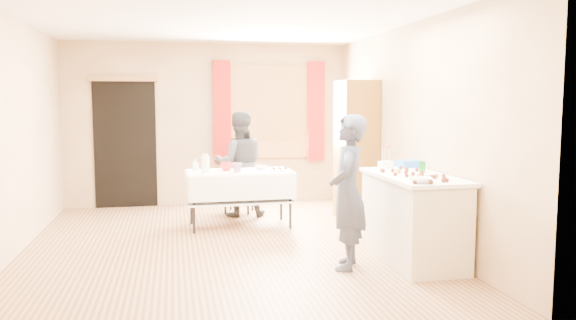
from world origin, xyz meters
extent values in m
cube|color=#9E7047|center=(0.00, 0.00, -0.01)|extent=(4.50, 5.50, 0.02)
cube|color=white|center=(0.00, 0.00, 2.61)|extent=(4.50, 5.50, 0.02)
cube|color=tan|center=(0.00, 2.76, 1.30)|extent=(4.50, 0.02, 2.60)
cube|color=tan|center=(0.00, -2.76, 1.30)|extent=(4.50, 0.02, 2.60)
cube|color=tan|center=(-2.26, 0.00, 1.30)|extent=(0.02, 5.50, 2.60)
cube|color=tan|center=(2.26, 0.00, 1.30)|extent=(0.02, 5.50, 2.60)
cube|color=olive|center=(1.00, 2.72, 1.50)|extent=(1.32, 0.06, 1.52)
cube|color=white|center=(1.00, 2.71, 1.50)|extent=(1.20, 0.02, 1.40)
cube|color=#A41812|center=(0.22, 2.67, 1.50)|extent=(0.28, 0.06, 1.65)
cube|color=#A41812|center=(1.78, 2.67, 1.50)|extent=(0.28, 0.06, 1.65)
cube|color=black|center=(-1.30, 2.73, 1.00)|extent=(0.95, 0.04, 2.00)
cube|color=olive|center=(-1.30, 2.70, 2.02)|extent=(1.05, 0.06, 0.08)
cube|color=brown|center=(1.99, 1.19, 0.98)|extent=(0.50, 0.60, 1.96)
cube|color=beige|center=(1.89, -0.99, 0.43)|extent=(0.64, 1.40, 0.86)
cube|color=white|center=(1.89, -0.99, 0.89)|extent=(0.69, 1.46, 0.04)
cube|color=white|center=(0.30, 0.99, 0.73)|extent=(1.39, 0.72, 0.04)
cube|color=black|center=(0.40, 1.93, 0.43)|extent=(0.51, 0.51, 0.06)
cube|color=black|center=(0.45, 2.10, 0.68)|extent=(0.39, 0.16, 0.57)
imported|color=#2A3047|center=(1.13, -1.11, 0.77)|extent=(0.81, 0.75, 1.54)
imported|color=black|center=(0.38, 1.67, 0.77)|extent=(0.80, 0.65, 1.53)
cylinder|color=#178420|center=(2.05, -0.85, 0.97)|extent=(0.07, 0.07, 0.12)
imported|color=white|center=(1.70, -1.56, 0.94)|extent=(0.31, 0.31, 0.05)
cube|color=white|center=(1.81, -0.39, 0.95)|extent=(0.17, 0.14, 0.08)
cube|color=blue|center=(2.13, -0.35, 0.95)|extent=(0.32, 0.24, 0.08)
cylinder|color=silver|center=(-0.16, 0.89, 0.86)|extent=(0.12, 0.12, 0.22)
imported|color=red|center=(0.12, 1.04, 0.81)|extent=(0.20, 0.20, 0.12)
imported|color=red|center=(0.25, 0.83, 0.81)|extent=(0.21, 0.21, 0.12)
imported|color=white|center=(0.61, 1.11, 0.78)|extent=(0.24, 0.24, 0.05)
cube|color=white|center=(0.82, 0.85, 0.76)|extent=(0.30, 0.22, 0.02)
imported|color=white|center=(-0.28, 1.16, 0.83)|extent=(0.11, 0.11, 0.16)
sphere|color=#3F2314|center=(1.80, -0.79, 0.93)|extent=(0.04, 0.04, 0.04)
sphere|color=#39140A|center=(1.87, -1.33, 0.93)|extent=(0.04, 0.04, 0.04)
sphere|color=#39140A|center=(1.76, -1.67, 0.93)|extent=(0.04, 0.04, 0.04)
sphere|color=#39140A|center=(2.03, -0.76, 0.93)|extent=(0.04, 0.04, 0.04)
sphere|color=#39140A|center=(1.66, -1.06, 0.93)|extent=(0.04, 0.04, 0.04)
sphere|color=#39140A|center=(1.85, -1.06, 0.93)|extent=(0.04, 0.04, 0.04)
sphere|color=#3F2314|center=(1.63, -0.73, 0.93)|extent=(0.04, 0.04, 0.04)
sphere|color=#39140A|center=(1.72, -1.30, 0.93)|extent=(0.04, 0.04, 0.04)
sphere|color=#39140A|center=(2.00, -1.27, 0.93)|extent=(0.04, 0.04, 0.04)
sphere|color=#39140A|center=(1.87, -1.23, 0.93)|extent=(0.04, 0.04, 0.04)
sphere|color=#39140A|center=(1.92, -1.33, 0.93)|extent=(0.04, 0.04, 0.04)
sphere|color=#39140A|center=(1.92, -1.58, 0.93)|extent=(0.04, 0.04, 0.04)
sphere|color=#3F2314|center=(1.65, -1.60, 0.93)|extent=(0.04, 0.04, 0.04)
sphere|color=#39140A|center=(2.08, -1.28, 0.93)|extent=(0.04, 0.04, 0.04)
sphere|color=#39140A|center=(1.64, -0.78, 0.93)|extent=(0.04, 0.04, 0.04)
sphere|color=#39140A|center=(1.83, -0.92, 0.93)|extent=(0.04, 0.04, 0.04)
sphere|color=#39140A|center=(1.73, -1.18, 0.93)|extent=(0.04, 0.04, 0.04)
sphere|color=#39140A|center=(1.62, -1.61, 0.93)|extent=(0.04, 0.04, 0.04)
sphere|color=#3F2314|center=(1.97, -1.32, 0.93)|extent=(0.04, 0.04, 0.04)
sphere|color=#39140A|center=(1.93, -0.55, 0.93)|extent=(0.04, 0.04, 0.04)
sphere|color=#39140A|center=(1.96, -1.57, 0.93)|extent=(0.04, 0.04, 0.04)
sphere|color=#39140A|center=(1.95, -1.33, 0.93)|extent=(0.04, 0.04, 0.04)
sphere|color=#39140A|center=(2.02, -1.40, 0.93)|extent=(0.04, 0.04, 0.04)
sphere|color=#39140A|center=(1.90, -1.16, 0.93)|extent=(0.04, 0.04, 0.04)
sphere|color=#3F2314|center=(1.84, -1.21, 0.93)|extent=(0.04, 0.04, 0.04)
sphere|color=#39140A|center=(1.75, -0.76, 0.93)|extent=(0.04, 0.04, 0.04)
sphere|color=#39140A|center=(1.87, -1.38, 0.93)|extent=(0.04, 0.04, 0.04)
sphere|color=#39140A|center=(1.81, -1.37, 0.93)|extent=(0.04, 0.04, 0.04)
sphere|color=#39140A|center=(1.94, -0.67, 0.93)|extent=(0.04, 0.04, 0.04)
sphere|color=#39140A|center=(1.98, -1.00, 0.93)|extent=(0.04, 0.04, 0.04)
sphere|color=#3F2314|center=(1.78, -0.86, 0.93)|extent=(0.04, 0.04, 0.04)
sphere|color=#39140A|center=(1.89, -0.81, 0.93)|extent=(0.04, 0.04, 0.04)
camera|label=1|loc=(-0.56, -6.40, 1.67)|focal=35.00mm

